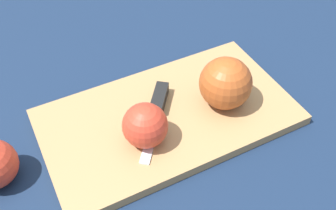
{
  "coord_description": "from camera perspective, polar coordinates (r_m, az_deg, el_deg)",
  "views": [
    {
      "loc": [
        0.24,
        0.38,
        0.5
      ],
      "look_at": [
        0.0,
        0.0,
        0.04
      ],
      "focal_mm": 42.0,
      "sensor_mm": 36.0,
      "label": 1
    }
  ],
  "objects": [
    {
      "name": "apple_half_left",
      "position": [
        0.66,
        8.38,
        3.14
      ],
      "size": [
        0.09,
        0.09,
        0.09
      ],
      "rotation": [
        0.0,
        0.0,
        2.19
      ],
      "color": "#AD4C1E",
      "rests_on": "cutting_board"
    },
    {
      "name": "knife",
      "position": [
        0.67,
        -1.19,
        0.26
      ],
      "size": [
        0.13,
        0.14,
        0.02
      ],
      "rotation": [
        0.0,
        0.0,
        0.83
      ],
      "color": "silver",
      "rests_on": "cutting_board"
    },
    {
      "name": "cutting_board",
      "position": [
        0.67,
        0.0,
        -1.73
      ],
      "size": [
        0.44,
        0.27,
        0.02
      ],
      "color": "#A37A4C",
      "rests_on": "ground_plane"
    },
    {
      "name": "apple_half_right",
      "position": [
        0.6,
        -3.33,
        -3.01
      ],
      "size": [
        0.07,
        0.07,
        0.07
      ],
      "rotation": [
        0.0,
        0.0,
        1.51
      ],
      "color": "red",
      "rests_on": "cutting_board"
    },
    {
      "name": "ground_plane",
      "position": [
        0.68,
        0.0,
        -2.25
      ],
      "size": [
        4.0,
        4.0,
        0.0
      ],
      "primitive_type": "plane",
      "color": "#14233D"
    }
  ]
}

